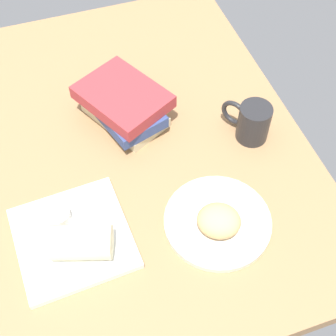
{
  "coord_description": "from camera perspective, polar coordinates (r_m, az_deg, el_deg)",
  "views": [
    {
      "loc": [
        -74.14,
        11.8,
        95.07
      ],
      "look_at": [
        -12.85,
        -8.97,
        7.0
      ],
      "focal_mm": 51.27,
      "sensor_mm": 36.0,
      "label": 1
    }
  ],
  "objects": [
    {
      "name": "dining_table",
      "position": [
        1.2,
        -6.06,
        2.17
      ],
      "size": [
        110.0,
        90.0,
        4.0
      ],
      "primitive_type": "cube",
      "color": "#9E754C",
      "rests_on": "ground"
    },
    {
      "name": "round_plate",
      "position": [
        1.05,
        5.9,
        -6.35
      ],
      "size": [
        23.27,
        23.27,
        1.4
      ],
      "primitive_type": "cylinder",
      "color": "silver",
      "rests_on": "dining_table"
    },
    {
      "name": "coffee_mug",
      "position": [
        1.17,
        9.96,
        5.45
      ],
      "size": [
        11.65,
        9.57,
        9.76
      ],
      "color": "#262628",
      "rests_on": "dining_table"
    },
    {
      "name": "sauce_cup",
      "position": [
        1.05,
        -12.9,
        -5.59
      ],
      "size": [
        5.04,
        5.04,
        2.56
      ],
      "color": "silver",
      "rests_on": "square_plate"
    },
    {
      "name": "square_plate",
      "position": [
        1.04,
        -11.21,
        -8.17
      ],
      "size": [
        24.68,
        24.68,
        1.6
      ],
      "primitive_type": "cube",
      "rotation": [
        0.0,
        0.0,
        0.06
      ],
      "color": "white",
      "rests_on": "dining_table"
    },
    {
      "name": "breakfast_wrap",
      "position": [
        0.98,
        -10.32,
        -8.69
      ],
      "size": [
        10.66,
        14.06,
        7.11
      ],
      "primitive_type": "cylinder",
      "rotation": [
        1.57,
        0.0,
        2.82
      ],
      "color": "beige",
      "rests_on": "square_plate"
    },
    {
      "name": "scone_pastry",
      "position": [
        1.01,
        6.07,
        -6.25
      ],
      "size": [
        11.81,
        12.17,
        5.82
      ],
      "primitive_type": "ellipsoid",
      "rotation": [
        0.0,
        0.0,
        4.19
      ],
      "color": "tan",
      "rests_on": "round_plate"
    },
    {
      "name": "book_stack",
      "position": [
        1.2,
        -5.34,
        7.49
      ],
      "size": [
        25.93,
        23.72,
        9.54
      ],
      "color": "beige",
      "rests_on": "dining_table"
    }
  ]
}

